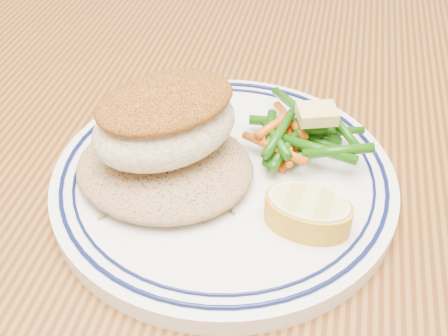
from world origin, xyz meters
TOP-DOWN VIEW (x-y plane):
  - dining_table at (0.00, 0.00)m, footprint 1.50×0.90m
  - plate at (0.03, 0.04)m, footprint 0.25×0.25m
  - rice_pilaf at (-0.01, 0.03)m, footprint 0.13×0.11m
  - fish_fillet at (-0.01, 0.03)m, footprint 0.13×0.13m
  - vegetable_pile at (0.08, 0.08)m, footprint 0.10×0.09m
  - butter_pat at (0.09, 0.08)m, footprint 0.03×0.03m
  - lemon_wedge at (0.09, 0.00)m, footprint 0.06×0.06m

SIDE VIEW (x-z plane):
  - dining_table at x=0.00m, z-range 0.28..1.03m
  - plate at x=0.03m, z-range 0.75..0.77m
  - rice_pilaf at x=-0.01m, z-range 0.77..0.79m
  - lemon_wedge at x=0.09m, z-range 0.77..0.79m
  - vegetable_pile at x=0.08m, z-range 0.76..0.79m
  - butter_pat at x=0.09m, z-range 0.79..0.80m
  - fish_fillet at x=-0.01m, z-range 0.78..0.84m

